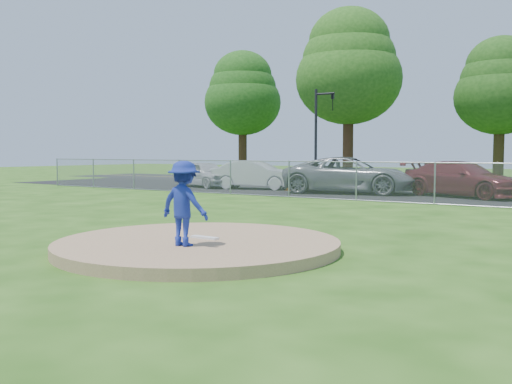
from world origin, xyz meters
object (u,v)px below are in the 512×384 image
tree_far_left (243,93)px  traffic_cone (290,183)px  tree_left (349,66)px  traffic_signal_left (319,127)px  pitcher (184,203)px  parked_car_darkred (462,179)px  parked_car_gray (350,175)px  parked_car_silver (205,174)px  tree_center (501,85)px  parked_car_white (255,175)px

tree_far_left → traffic_cone: bearing=-49.4°
tree_left → traffic_cone: tree_left is taller
tree_far_left → traffic_signal_left: size_ratio=1.92×
traffic_signal_left → pitcher: 24.50m
pitcher → parked_car_darkred: bearing=-93.3°
traffic_signal_left → parked_car_gray: 8.49m
parked_car_gray → parked_car_silver: bearing=78.1°
tree_left → parked_car_gray: size_ratio=2.11×
parked_car_silver → parked_car_gray: 8.29m
parked_car_gray → traffic_signal_left: bearing=24.4°
tree_center → parked_car_silver: (-11.16, -18.57, -5.76)m
parked_car_darkred → traffic_signal_left: bearing=78.2°
parked_car_silver → tree_far_left: bearing=48.5°
tree_far_left → pitcher: 40.80m
parked_car_white → parked_car_darkred: (10.00, 0.53, 0.02)m
tree_far_left → tree_center: size_ratio=1.09×
tree_far_left → traffic_cone: size_ratio=14.78×
parked_car_white → tree_far_left: bearing=22.4°
parked_car_silver → traffic_signal_left: bearing=-8.1°
traffic_cone → parked_car_silver: parked_car_silver is taller
tree_center → traffic_cone: tree_center is taller
tree_left → tree_center: tree_left is taller
traffic_signal_left → parked_car_gray: (4.89, -6.46, -2.53)m
pitcher → parked_car_white: size_ratio=0.35×
tree_center → traffic_cone: 20.32m
traffic_signal_left → parked_car_silver: (-3.40, -6.57, -2.65)m
tree_far_left → parked_car_white: tree_far_left is taller
tree_left → parked_car_white: 17.24m
traffic_signal_left → tree_far_left: bearing=140.3°
parked_car_white → parked_car_gray: (5.19, -0.06, 0.10)m
traffic_signal_left → pitcher: bearing=-68.4°
parked_car_white → parked_car_silver: bearing=79.0°
traffic_signal_left → parked_car_gray: bearing=-52.9°
traffic_cone → parked_car_gray: size_ratio=0.12×
tree_center → traffic_signal_left: 14.63m
tree_far_left → parked_car_darkred: (22.94, -16.86, -6.30)m
parked_car_white → parked_car_darkred: bearing=-101.1°
tree_left → tree_center: size_ratio=1.27×
tree_center → tree_left: bearing=-163.3°
pitcher → parked_car_darkred: 16.82m
tree_far_left → parked_car_gray: size_ratio=1.81×
tree_left → parked_car_white: size_ratio=2.86×
tree_left → parked_car_darkred: bearing=-51.2°
tree_left → traffic_signal_left: (2.24, -9.00, -4.88)m
tree_center → parked_car_darkred: bearing=-83.8°
traffic_cone → parked_car_white: bearing=179.4°
traffic_signal_left → parked_car_white: (-0.30, -6.40, -2.63)m
tree_left → tree_center: 10.59m
tree_center → traffic_signal_left: size_ratio=1.76×
pitcher → parked_car_gray: 16.72m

